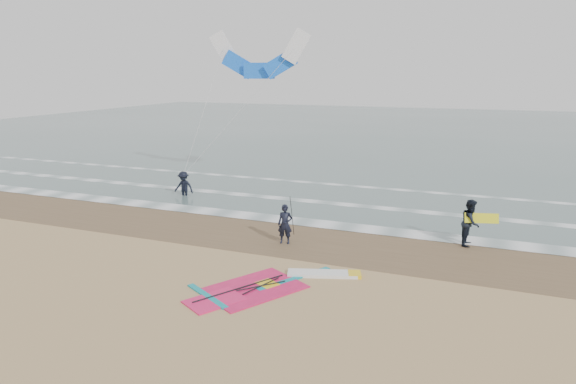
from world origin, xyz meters
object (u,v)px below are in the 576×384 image
at_px(windsurf_rig, 274,285).
at_px(surf_kite, 259,59).
at_px(person_wading, 184,181).
at_px(person_standing, 285,224).
at_px(person_walking, 471,223).

bearing_deg(windsurf_rig, surf_kite, 116.22).
bearing_deg(person_wading, windsurf_rig, -47.48).
bearing_deg(windsurf_rig, person_standing, 106.80).
relative_size(person_wading, surf_kite, 0.22).
xyz_separation_m(windsurf_rig, person_walking, (5.75, 6.62, 0.91)).
distance_m(person_standing, person_wading, 9.93).
xyz_separation_m(person_walking, surf_kite, (-12.38, 6.84, 6.59)).
xyz_separation_m(person_standing, surf_kite, (-5.39, 9.37, 6.72)).
height_order(person_walking, surf_kite, surf_kite).
height_order(person_walking, person_wading, person_walking).
relative_size(windsurf_rig, person_wading, 2.93).
xyz_separation_m(windsurf_rig, person_wading, (-9.54, 9.53, 0.85)).
bearing_deg(surf_kite, windsurf_rig, -63.78).
bearing_deg(windsurf_rig, person_wading, 135.04).
distance_m(person_wading, surf_kite, 8.26).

